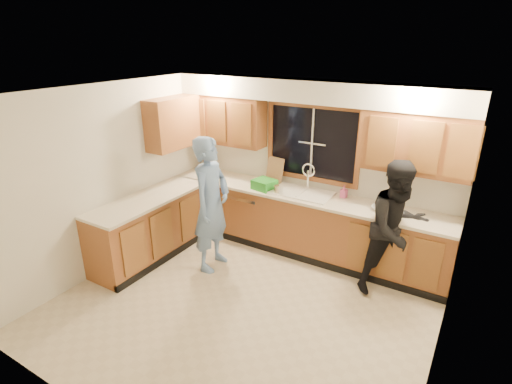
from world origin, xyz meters
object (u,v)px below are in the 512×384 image
(woman, at_px, (397,229))
(stove, at_px, (120,244))
(soap_bottle, at_px, (344,192))
(bowl, at_px, (381,208))
(sink, at_px, (302,197))
(man, at_px, (211,205))
(dish_crate, at_px, (264,184))
(knife_block, at_px, (208,166))
(dishwasher, at_px, (251,213))

(woman, bearing_deg, stove, 156.31)
(soap_bottle, height_order, bowl, soap_bottle)
(soap_bottle, xyz_separation_m, bowl, (0.56, -0.17, -0.06))
(woman, distance_m, bowl, 0.44)
(stove, bearing_deg, sink, 45.39)
(man, distance_m, bowl, 2.23)
(man, bearing_deg, woman, -78.61)
(soap_bottle, bearing_deg, woman, -29.92)
(bowl, bearing_deg, dish_crate, -176.19)
(knife_block, xyz_separation_m, dish_crate, (1.21, -0.21, -0.03))
(knife_block, height_order, soap_bottle, knife_block)
(dishwasher, xyz_separation_m, man, (-0.01, -1.01, 0.52))
(man, height_order, soap_bottle, man)
(sink, relative_size, bowl, 3.69)
(dishwasher, height_order, man, man)
(man, bearing_deg, sink, -45.58)
(dish_crate, bearing_deg, woman, -6.00)
(sink, relative_size, dishwasher, 1.05)
(stove, xyz_separation_m, bowl, (2.93, 1.82, 0.50))
(stove, xyz_separation_m, dish_crate, (1.24, 1.71, 0.54))
(dish_crate, bearing_deg, soap_bottle, 14.05)
(knife_block, bearing_deg, stove, -92.97)
(soap_bottle, bearing_deg, dishwasher, -172.89)
(sink, xyz_separation_m, bowl, (1.13, -0.01, 0.08))
(woman, distance_m, dish_crate, 1.99)
(knife_block, bearing_deg, man, -52.84)
(woman, xyz_separation_m, bowl, (-0.29, 0.32, 0.09))
(dish_crate, bearing_deg, knife_block, 169.95)
(dishwasher, bearing_deg, bowl, 0.22)
(sink, distance_m, woman, 1.45)
(sink, height_order, man, man)
(dish_crate, distance_m, bowl, 1.69)
(man, height_order, woman, man)
(stove, bearing_deg, knife_block, 88.94)
(sink, relative_size, stove, 0.96)
(bowl, bearing_deg, dishwasher, -179.78)
(dishwasher, bearing_deg, man, -90.35)
(knife_block, distance_m, soap_bottle, 2.33)
(dish_crate, height_order, soap_bottle, soap_bottle)
(dish_crate, bearing_deg, man, -108.19)
(dishwasher, bearing_deg, knife_block, 173.20)
(sink, distance_m, dishwasher, 0.96)
(stove, distance_m, dish_crate, 2.18)
(man, distance_m, woman, 2.38)
(dishwasher, relative_size, man, 0.44)
(sink, bearing_deg, dish_crate, -167.94)
(stove, relative_size, soap_bottle, 5.06)
(dishwasher, distance_m, woman, 2.33)
(knife_block, bearing_deg, bowl, -3.92)
(woman, bearing_deg, soap_bottle, 101.41)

